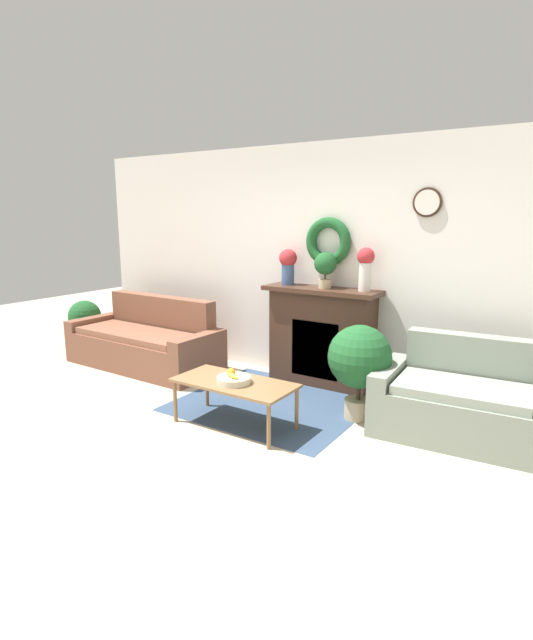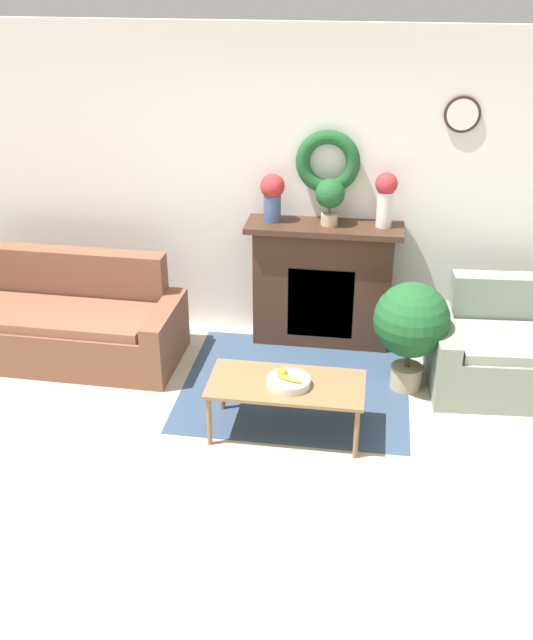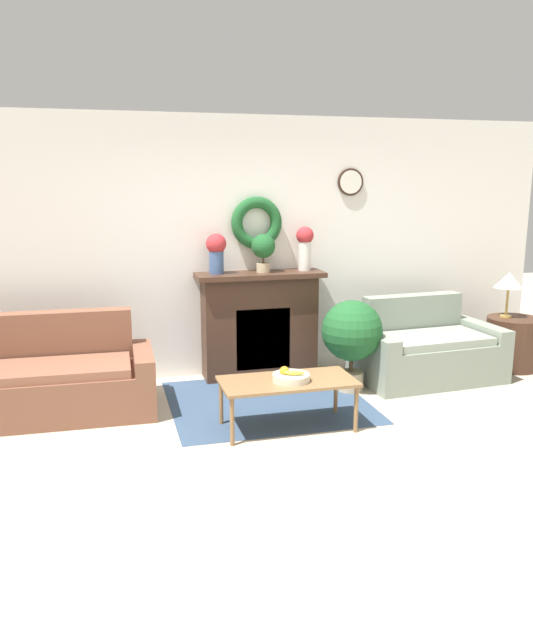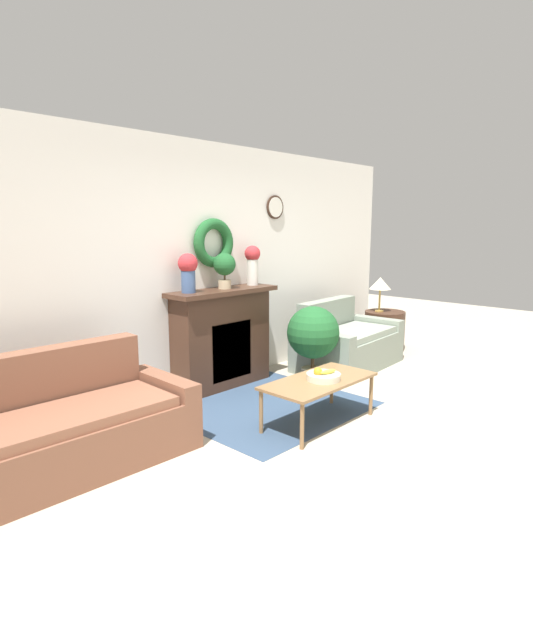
{
  "view_description": "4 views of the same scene",
  "coord_description": "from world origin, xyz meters",
  "px_view_note": "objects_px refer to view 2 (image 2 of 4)",
  "views": [
    {
      "loc": [
        2.55,
        -2.77,
        1.92
      ],
      "look_at": [
        -0.1,
        1.3,
        0.88
      ],
      "focal_mm": 28.0,
      "sensor_mm": 36.0,
      "label": 1
    },
    {
      "loc": [
        0.5,
        -3.86,
        3.25
      ],
      "look_at": [
        -0.27,
        1.22,
        0.64
      ],
      "focal_mm": 42.0,
      "sensor_mm": 36.0,
      "label": 2
    },
    {
      "loc": [
        -1.48,
        -4.05,
        2.04
      ],
      "look_at": [
        -0.09,
        1.22,
        0.82
      ],
      "focal_mm": 35.0,
      "sensor_mm": 36.0,
      "label": 3
    },
    {
      "loc": [
        -3.55,
        -1.96,
        1.8
      ],
      "look_at": [
        0.03,
        1.43,
        0.87
      ],
      "focal_mm": 28.0,
      "sensor_mm": 36.0,
      "label": 4
    }
  ],
  "objects_px": {
    "fruit_bowl": "(288,381)",
    "vase_on_mantel_left": "(272,194)",
    "loveseat_right": "(522,353)",
    "vase_on_mantel_right": "(386,195)",
    "potted_plant_floor_by_loveseat": "(411,323)",
    "coffee_table": "(286,387)",
    "potted_plant_on_mantel": "(330,196)",
    "couch_left": "(62,323)",
    "fireplace": "(322,283)"
  },
  "relations": [
    {
      "from": "fruit_bowl",
      "to": "vase_on_mantel_right",
      "type": "bearing_deg",
      "value": 68.01
    },
    {
      "from": "loveseat_right",
      "to": "fruit_bowl",
      "type": "xyz_separation_m",
      "value": [
        -1.78,
        -0.97,
        0.17
      ]
    },
    {
      "from": "fruit_bowl",
      "to": "potted_plant_floor_by_loveseat",
      "type": "bearing_deg",
      "value": 42.61
    },
    {
      "from": "couch_left",
      "to": "coffee_table",
      "type": "relative_size",
      "value": 1.85
    },
    {
      "from": "couch_left",
      "to": "loveseat_right",
      "type": "xyz_separation_m",
      "value": [
        3.87,
        0.06,
        -0.0
      ]
    },
    {
      "from": "fireplace",
      "to": "vase_on_mantel_right",
      "type": "distance_m",
      "value": 0.96
    },
    {
      "from": "fireplace",
      "to": "fruit_bowl",
      "type": "relative_size",
      "value": 4.27
    },
    {
      "from": "coffee_table",
      "to": "fruit_bowl",
      "type": "height_order",
      "value": "fruit_bowl"
    },
    {
      "from": "fruit_bowl",
      "to": "vase_on_mantel_left",
      "type": "relative_size",
      "value": 0.76
    },
    {
      "from": "loveseat_right",
      "to": "vase_on_mantel_right",
      "type": "height_order",
      "value": "vase_on_mantel_right"
    },
    {
      "from": "fireplace",
      "to": "potted_plant_on_mantel",
      "type": "xyz_separation_m",
      "value": [
        0.04,
        -0.01,
        0.8
      ]
    },
    {
      "from": "couch_left",
      "to": "vase_on_mantel_right",
      "type": "distance_m",
      "value": 2.97
    },
    {
      "from": "potted_plant_on_mantel",
      "to": "coffee_table",
      "type": "bearing_deg",
      "value": -96.61
    },
    {
      "from": "coffee_table",
      "to": "couch_left",
      "type": "bearing_deg",
      "value": 156.97
    },
    {
      "from": "coffee_table",
      "to": "vase_on_mantel_right",
      "type": "xyz_separation_m",
      "value": [
        0.62,
        1.48,
        1.0
      ]
    },
    {
      "from": "loveseat_right",
      "to": "vase_on_mantel_left",
      "type": "xyz_separation_m",
      "value": [
        -2.11,
        0.54,
        1.06
      ]
    },
    {
      "from": "couch_left",
      "to": "loveseat_right",
      "type": "relative_size",
      "value": 1.37
    },
    {
      "from": "vase_on_mantel_left",
      "to": "couch_left",
      "type": "bearing_deg",
      "value": -161.17
    },
    {
      "from": "fruit_bowl",
      "to": "vase_on_mantel_left",
      "type": "xyz_separation_m",
      "value": [
        -0.33,
        1.51,
        0.89
      ]
    },
    {
      "from": "fruit_bowl",
      "to": "potted_plant_floor_by_loveseat",
      "type": "relative_size",
      "value": 0.34
    },
    {
      "from": "coffee_table",
      "to": "fruit_bowl",
      "type": "distance_m",
      "value": 0.08
    },
    {
      "from": "loveseat_right",
      "to": "fruit_bowl",
      "type": "bearing_deg",
      "value": -155.41
    },
    {
      "from": "fruit_bowl",
      "to": "vase_on_mantel_right",
      "type": "xyz_separation_m",
      "value": [
        0.61,
        1.51,
        0.92
      ]
    },
    {
      "from": "coffee_table",
      "to": "fruit_bowl",
      "type": "relative_size",
      "value": 3.6
    },
    {
      "from": "potted_plant_floor_by_loveseat",
      "to": "couch_left",
      "type": "bearing_deg",
      "value": 177.89
    },
    {
      "from": "potted_plant_on_mantel",
      "to": "loveseat_right",
      "type": "bearing_deg",
      "value": -17.75
    },
    {
      "from": "loveseat_right",
      "to": "vase_on_mantel_left",
      "type": "distance_m",
      "value": 2.42
    },
    {
      "from": "coffee_table",
      "to": "vase_on_mantel_left",
      "type": "relative_size",
      "value": 2.75
    },
    {
      "from": "loveseat_right",
      "to": "vase_on_mantel_right",
      "type": "xyz_separation_m",
      "value": [
        -1.17,
        0.54,
        1.09
      ]
    },
    {
      "from": "loveseat_right",
      "to": "vase_on_mantel_right",
      "type": "relative_size",
      "value": 3.29
    },
    {
      "from": "fruit_bowl",
      "to": "vase_on_mantel_right",
      "type": "relative_size",
      "value": 0.68
    },
    {
      "from": "vase_on_mantel_left",
      "to": "potted_plant_on_mantel",
      "type": "relative_size",
      "value": 1.04
    },
    {
      "from": "coffee_table",
      "to": "potted_plant_floor_by_loveseat",
      "type": "height_order",
      "value": "potted_plant_floor_by_loveseat"
    },
    {
      "from": "couch_left",
      "to": "loveseat_right",
      "type": "bearing_deg",
      "value": 2.02
    },
    {
      "from": "vase_on_mantel_left",
      "to": "vase_on_mantel_right",
      "type": "relative_size",
      "value": 0.89
    },
    {
      "from": "fireplace",
      "to": "potted_plant_floor_by_loveseat",
      "type": "xyz_separation_m",
      "value": [
        0.76,
        -0.7,
        0.02
      ]
    },
    {
      "from": "couch_left",
      "to": "vase_on_mantel_right",
      "type": "height_order",
      "value": "vase_on_mantel_right"
    },
    {
      "from": "coffee_table",
      "to": "potted_plant_on_mantel",
      "type": "bearing_deg",
      "value": 83.39
    },
    {
      "from": "coffee_table",
      "to": "vase_on_mantel_left",
      "type": "distance_m",
      "value": 1.79
    },
    {
      "from": "couch_left",
      "to": "fruit_bowl",
      "type": "relative_size",
      "value": 6.65
    },
    {
      "from": "fireplace",
      "to": "couch_left",
      "type": "distance_m",
      "value": 2.3
    },
    {
      "from": "loveseat_right",
      "to": "coffee_table",
      "type": "bearing_deg",
      "value": -156.39
    },
    {
      "from": "fruit_bowl",
      "to": "couch_left",
      "type": "bearing_deg",
      "value": 156.37
    },
    {
      "from": "couch_left",
      "to": "vase_on_mantel_left",
      "type": "distance_m",
      "value": 2.13
    },
    {
      "from": "coffee_table",
      "to": "vase_on_mantel_right",
      "type": "height_order",
      "value": "vase_on_mantel_right"
    },
    {
      "from": "fireplace",
      "to": "couch_left",
      "type": "height_order",
      "value": "fireplace"
    },
    {
      "from": "fireplace",
      "to": "fruit_bowl",
      "type": "distance_m",
      "value": 1.51
    },
    {
      "from": "fruit_bowl",
      "to": "potted_plant_on_mantel",
      "type": "height_order",
      "value": "potted_plant_on_mantel"
    },
    {
      "from": "fruit_bowl",
      "to": "potted_plant_floor_by_loveseat",
      "type": "xyz_separation_m",
      "value": [
        0.87,
        0.8,
        0.12
      ]
    },
    {
      "from": "fruit_bowl",
      "to": "vase_on_mantel_right",
      "type": "distance_m",
      "value": 1.87
    }
  ]
}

